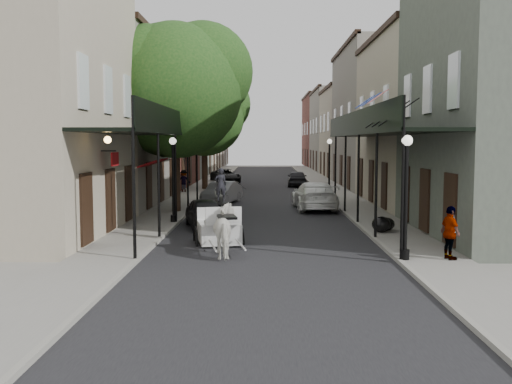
{
  "coord_description": "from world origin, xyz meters",
  "views": [
    {
      "loc": [
        -0.1,
        -18.87,
        3.62
      ],
      "look_at": [
        -0.44,
        4.2,
        1.6
      ],
      "focal_mm": 40.0,
      "sensor_mm": 36.0,
      "label": 1
    }
  ],
  "objects_px": {
    "carriage": "(218,213)",
    "pedestrian_sidewalk_left": "(184,181)",
    "car_left_near": "(205,213)",
    "lamppost_left": "(173,178)",
    "tree_far": "(209,113)",
    "lamppost_right_near": "(406,195)",
    "car_left_mid": "(222,193)",
    "car_right_near": "(314,196)",
    "car_left_far": "(226,176)",
    "horse": "(227,231)",
    "car_right_far": "(297,178)",
    "lamppost_right_far": "(329,167)",
    "pedestrian_sidewalk_right": "(450,233)",
    "tree_near": "(183,85)",
    "pedestrian_walking": "(220,195)"
  },
  "relations": [
    {
      "from": "car_right_far",
      "to": "pedestrian_walking",
      "type": "bearing_deg",
      "value": 74.91
    },
    {
      "from": "lamppost_left",
      "to": "lamppost_right_far",
      "type": "relative_size",
      "value": 1.0
    },
    {
      "from": "tree_far",
      "to": "car_left_mid",
      "type": "bearing_deg",
      "value": -80.47
    },
    {
      "from": "lamppost_right_far",
      "to": "horse",
      "type": "bearing_deg",
      "value": -105.79
    },
    {
      "from": "lamppost_left",
      "to": "car_left_near",
      "type": "height_order",
      "value": "lamppost_left"
    },
    {
      "from": "tree_far",
      "to": "lamppost_right_near",
      "type": "relative_size",
      "value": 2.32
    },
    {
      "from": "tree_near",
      "to": "tree_far",
      "type": "relative_size",
      "value": 1.12
    },
    {
      "from": "carriage",
      "to": "pedestrian_sidewalk_right",
      "type": "xyz_separation_m",
      "value": [
        7.23,
        -3.52,
        -0.15
      ]
    },
    {
      "from": "lamppost_right_near",
      "to": "horse",
      "type": "bearing_deg",
      "value": 169.46
    },
    {
      "from": "lamppost_right_near",
      "to": "pedestrian_sidewalk_left",
      "type": "relative_size",
      "value": 2.39
    },
    {
      "from": "lamppost_right_near",
      "to": "pedestrian_sidewalk_right",
      "type": "relative_size",
      "value": 2.3
    },
    {
      "from": "tree_near",
      "to": "pedestrian_sidewalk_left",
      "type": "relative_size",
      "value": 6.21
    },
    {
      "from": "lamppost_right_far",
      "to": "pedestrian_sidewalk_right",
      "type": "distance_m",
      "value": 20.08
    },
    {
      "from": "tree_far",
      "to": "car_right_far",
      "type": "height_order",
      "value": "tree_far"
    },
    {
      "from": "carriage",
      "to": "car_right_far",
      "type": "bearing_deg",
      "value": 68.97
    },
    {
      "from": "pedestrian_sidewalk_left",
      "to": "lamppost_right_far",
      "type": "bearing_deg",
      "value": 159.5
    },
    {
      "from": "horse",
      "to": "carriage",
      "type": "distance_m",
      "value": 2.58
    },
    {
      "from": "lamppost_left",
      "to": "car_right_near",
      "type": "relative_size",
      "value": 0.72
    },
    {
      "from": "car_left_near",
      "to": "lamppost_left",
      "type": "bearing_deg",
      "value": 134.19
    },
    {
      "from": "pedestrian_sidewalk_right",
      "to": "car_left_mid",
      "type": "distance_m",
      "value": 18.25
    },
    {
      "from": "car_left_far",
      "to": "car_right_near",
      "type": "height_order",
      "value": "car_right_near"
    },
    {
      "from": "car_right_far",
      "to": "car_left_mid",
      "type": "bearing_deg",
      "value": 71.16
    },
    {
      "from": "lamppost_right_near",
      "to": "car_left_near",
      "type": "xyz_separation_m",
      "value": [
        -6.7,
        7.09,
        -1.43
      ]
    },
    {
      "from": "carriage",
      "to": "pedestrian_walking",
      "type": "height_order",
      "value": "carriage"
    },
    {
      "from": "horse",
      "to": "carriage",
      "type": "relative_size",
      "value": 0.71
    },
    {
      "from": "lamppost_left",
      "to": "pedestrian_sidewalk_right",
      "type": "distance_m",
      "value": 12.5
    },
    {
      "from": "car_right_far",
      "to": "lamppost_right_far",
      "type": "bearing_deg",
      "value": 100.96
    },
    {
      "from": "car_left_far",
      "to": "car_right_far",
      "type": "xyz_separation_m",
      "value": [
        6.2,
        -4.59,
        0.05
      ]
    },
    {
      "from": "tree_far",
      "to": "tree_near",
      "type": "bearing_deg",
      "value": -89.81
    },
    {
      "from": "tree_far",
      "to": "carriage",
      "type": "height_order",
      "value": "tree_far"
    },
    {
      "from": "pedestrian_walking",
      "to": "car_right_far",
      "type": "bearing_deg",
      "value": 82.8
    },
    {
      "from": "lamppost_left",
      "to": "pedestrian_sidewalk_right",
      "type": "xyz_separation_m",
      "value": [
        9.54,
        -8.0,
        -1.12
      ]
    },
    {
      "from": "carriage",
      "to": "pedestrian_walking",
      "type": "bearing_deg",
      "value": 82.42
    },
    {
      "from": "lamppost_right_near",
      "to": "pedestrian_sidewalk_right",
      "type": "xyz_separation_m",
      "value": [
        1.34,
        0.0,
        -1.12
      ]
    },
    {
      "from": "tree_near",
      "to": "carriage",
      "type": "bearing_deg",
      "value": -74.46
    },
    {
      "from": "car_right_near",
      "to": "car_left_far",
      "type": "bearing_deg",
      "value": -75.83
    },
    {
      "from": "car_left_near",
      "to": "car_left_mid",
      "type": "relative_size",
      "value": 0.91
    },
    {
      "from": "lamppost_right_near",
      "to": "car_right_near",
      "type": "distance_m",
      "value": 13.84
    },
    {
      "from": "car_left_near",
      "to": "carriage",
      "type": "bearing_deg",
      "value": -91.79
    },
    {
      "from": "carriage",
      "to": "pedestrian_sidewalk_left",
      "type": "bearing_deg",
      "value": 89.94
    },
    {
      "from": "car_left_near",
      "to": "car_right_far",
      "type": "distance_m",
      "value": 23.34
    },
    {
      "from": "carriage",
      "to": "car_left_near",
      "type": "height_order",
      "value": "carriage"
    },
    {
      "from": "car_left_mid",
      "to": "lamppost_right_far",
      "type": "bearing_deg",
      "value": 42.5
    },
    {
      "from": "pedestrian_walking",
      "to": "tree_far",
      "type": "bearing_deg",
      "value": 108.1
    },
    {
      "from": "lamppost_left",
      "to": "carriage",
      "type": "xyz_separation_m",
      "value": [
        2.31,
        -4.48,
        -0.98
      ]
    },
    {
      "from": "pedestrian_walking",
      "to": "pedestrian_sidewalk_left",
      "type": "relative_size",
      "value": 1.04
    },
    {
      "from": "tree_far",
      "to": "car_left_far",
      "type": "relative_size",
      "value": 1.96
    },
    {
      "from": "tree_near",
      "to": "pedestrian_sidewalk_left",
      "type": "distance_m",
      "value": 12.48
    },
    {
      "from": "lamppost_right_far",
      "to": "horse",
      "type": "xyz_separation_m",
      "value": [
        -5.37,
        -19.0,
        -1.23
      ]
    },
    {
      "from": "carriage",
      "to": "tree_near",
      "type": "bearing_deg",
      "value": 93.97
    }
  ]
}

